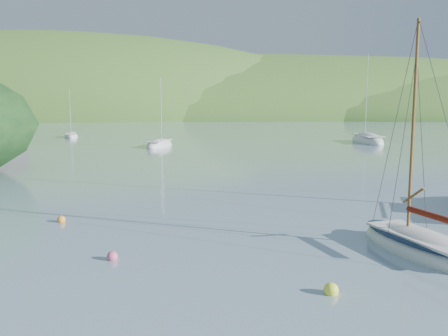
{
  "coord_description": "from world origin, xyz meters",
  "views": [
    {
      "loc": [
        -2.73,
        -15.88,
        5.94
      ],
      "look_at": [
        -1.95,
        8.0,
        2.63
      ],
      "focal_mm": 40.0,
      "sensor_mm": 36.0,
      "label": 1
    }
  ],
  "objects_px": {
    "distant_sloop_a": "(159,145)",
    "distant_sloop_b": "(367,141)",
    "daysailer_white": "(420,247)",
    "distant_sloop_c": "(71,136)"
  },
  "relations": [
    {
      "from": "distant_sloop_a",
      "to": "distant_sloop_b",
      "type": "distance_m",
      "value": 28.41
    },
    {
      "from": "distant_sloop_a",
      "to": "distant_sloop_b",
      "type": "height_order",
      "value": "distant_sloop_b"
    },
    {
      "from": "daysailer_white",
      "to": "distant_sloop_b",
      "type": "relative_size",
      "value": 0.74
    },
    {
      "from": "distant_sloop_a",
      "to": "distant_sloop_c",
      "type": "distance_m",
      "value": 22.16
    },
    {
      "from": "distant_sloop_b",
      "to": "distant_sloop_c",
      "type": "height_order",
      "value": "distant_sloop_b"
    },
    {
      "from": "daysailer_white",
      "to": "distant_sloop_c",
      "type": "distance_m",
      "value": 66.94
    },
    {
      "from": "daysailer_white",
      "to": "distant_sloop_b",
      "type": "bearing_deg",
      "value": 57.11
    },
    {
      "from": "distant_sloop_b",
      "to": "distant_sloop_c",
      "type": "distance_m",
      "value": 44.68
    },
    {
      "from": "daysailer_white",
      "to": "distant_sloop_a",
      "type": "height_order",
      "value": "daysailer_white"
    },
    {
      "from": "daysailer_white",
      "to": "distant_sloop_a",
      "type": "xyz_separation_m",
      "value": [
        -14.36,
        43.98,
        -0.05
      ]
    }
  ]
}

